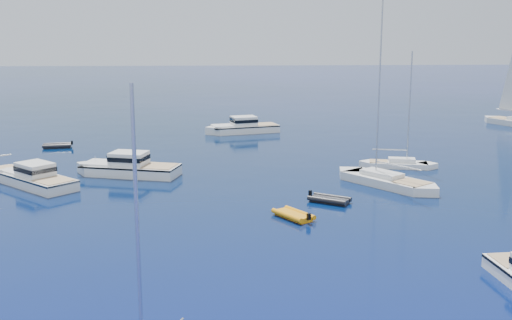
# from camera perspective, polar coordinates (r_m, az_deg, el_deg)

# --- Properties ---
(ground) EXTENTS (400.00, 400.00, 0.00)m
(ground) POSITION_cam_1_polar(r_m,az_deg,el_deg) (33.49, -0.68, -11.32)
(ground) COLOR navy
(ground) RESTS_ON ground
(motor_cruiser_centre) EXTENTS (11.03, 5.89, 2.77)m
(motor_cruiser_centre) POSITION_cam_1_polar(r_m,az_deg,el_deg) (58.75, -11.62, -1.35)
(motor_cruiser_centre) COLOR silver
(motor_cruiser_centre) RESTS_ON ground
(motor_cruiser_far_l) EXTENTS (9.30, 9.05, 2.61)m
(motor_cruiser_far_l) POSITION_cam_1_polar(r_m,az_deg,el_deg) (56.91, -19.46, -2.22)
(motor_cruiser_far_l) COLOR silver
(motor_cruiser_far_l) RESTS_ON ground
(motor_cruiser_distant) EXTENTS (10.78, 5.84, 2.71)m
(motor_cruiser_distant) POSITION_cam_1_polar(r_m,az_deg,el_deg) (81.05, -1.25, 2.51)
(motor_cruiser_distant) COLOR white
(motor_cruiser_distant) RESTS_ON ground
(sailboat_mid_r) EXTENTS (9.05, 10.66, 16.42)m
(sailboat_mid_r) POSITION_cam_1_polar(r_m,az_deg,el_deg) (54.98, 11.72, -2.26)
(sailboat_mid_r) COLOR silver
(sailboat_mid_r) RESTS_ON ground
(sailboat_centre) EXTENTS (8.13, 3.61, 11.58)m
(sailboat_centre) POSITION_cam_1_polar(r_m,az_deg,el_deg) (62.31, 12.81, -0.65)
(sailboat_centre) COLOR white
(sailboat_centre) RESTS_ON ground
(tender_yellow) EXTENTS (3.37, 3.80, 0.95)m
(tender_yellow) POSITION_cam_1_polar(r_m,az_deg,el_deg) (44.75, 3.42, -5.29)
(tender_yellow) COLOR orange
(tender_yellow) RESTS_ON ground
(tender_grey_near) EXTENTS (3.76, 3.32, 0.95)m
(tender_grey_near) POSITION_cam_1_polar(r_m,az_deg,el_deg) (48.93, 6.70, -3.85)
(tender_grey_near) COLOR black
(tender_grey_near) RESTS_ON ground
(tender_grey_far) EXTENTS (3.52, 2.32, 0.95)m
(tender_grey_far) POSITION_cam_1_polar(r_m,az_deg,el_deg) (74.25, -17.64, 1.08)
(tender_grey_far) COLOR black
(tender_grey_far) RESTS_ON ground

